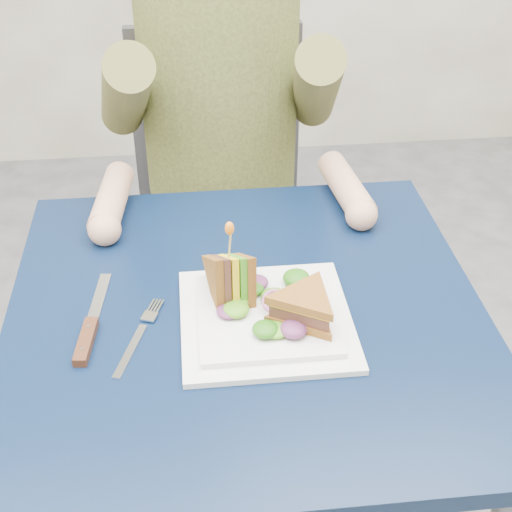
{
  "coord_description": "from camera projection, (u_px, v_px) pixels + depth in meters",
  "views": [
    {
      "loc": [
        -0.08,
        -0.87,
        1.44
      ],
      "look_at": [
        0.02,
        0.01,
        0.82
      ],
      "focal_mm": 50.0,
      "sensor_mm": 36.0,
      "label": 1
    }
  ],
  "objects": [
    {
      "name": "fork",
      "position": [
        137.0,
        338.0,
        1.06
      ],
      "size": [
        0.07,
        0.17,
        0.01
      ],
      "color": "silver",
      "rests_on": "table"
    },
    {
      "name": "plate",
      "position": [
        266.0,
        318.0,
        1.09
      ],
      "size": [
        0.26,
        0.26,
        0.02
      ],
      "color": "white",
      "rests_on": "table"
    },
    {
      "name": "sandwich_upright",
      "position": [
        231.0,
        279.0,
        1.1
      ],
      "size": [
        0.08,
        0.14,
        0.14
      ],
      "color": "brown",
      "rests_on": "plate"
    },
    {
      "name": "lettuce_spill",
      "position": [
        269.0,
        303.0,
        1.09
      ],
      "size": [
        0.15,
        0.13,
        0.02
      ],
      "primitive_type": null,
      "color": "#337A14",
      "rests_on": "plate"
    },
    {
      "name": "onion_ring",
      "position": [
        276.0,
        302.0,
        1.08
      ],
      "size": [
        0.04,
        0.04,
        0.02
      ],
      "primitive_type": "torus",
      "rotation": [
        0.44,
        0.0,
        0.0
      ],
      "color": "#9E4C7A",
      "rests_on": "plate"
    },
    {
      "name": "chair",
      "position": [
        221.0,
        191.0,
        1.8
      ],
      "size": [
        0.42,
        0.4,
        0.93
      ],
      "color": "#47474C",
      "rests_on": "ground"
    },
    {
      "name": "knife",
      "position": [
        89.0,
        333.0,
        1.06
      ],
      "size": [
        0.04,
        0.22,
        0.02
      ],
      "color": "silver",
      "rests_on": "table"
    },
    {
      "name": "sandwich_flat",
      "position": [
        305.0,
        307.0,
        1.05
      ],
      "size": [
        0.17,
        0.17,
        0.05
      ],
      "color": "brown",
      "rests_on": "plate"
    },
    {
      "name": "table",
      "position": [
        247.0,
        345.0,
        1.17
      ],
      "size": [
        0.75,
        0.75,
        0.73
      ],
      "color": "black",
      "rests_on": "ground"
    },
    {
      "name": "toothpick",
      "position": [
        230.0,
        244.0,
        1.06
      ],
      "size": [
        0.01,
        0.01,
        0.06
      ],
      "primitive_type": "cylinder",
      "rotation": [
        0.14,
        0.07,
        0.0
      ],
      "color": "tan",
      "rests_on": "sandwich_upright"
    },
    {
      "name": "toothpick_frill",
      "position": [
        229.0,
        228.0,
        1.04
      ],
      "size": [
        0.01,
        0.01,
        0.02
      ],
      "primitive_type": "ellipsoid",
      "color": "orange",
      "rests_on": "sandwich_upright"
    },
    {
      "name": "diner",
      "position": [
        219.0,
        63.0,
        1.5
      ],
      "size": [
        0.54,
        0.59,
        0.74
      ],
      "color": "#4A4F24",
      "rests_on": "chair"
    }
  ]
}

